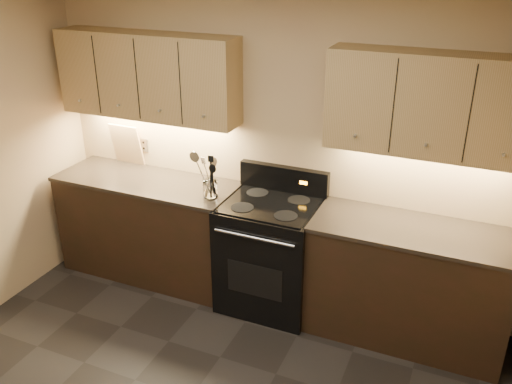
# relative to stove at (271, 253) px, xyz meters

# --- Properties ---
(wall_back) EXTENTS (4.00, 0.04, 2.60)m
(wall_back) POSITION_rel_stove_xyz_m (-0.08, 0.32, 0.82)
(wall_back) COLOR tan
(wall_back) RESTS_ON ground
(counter_left) EXTENTS (1.62, 0.62, 0.93)m
(counter_left) POSITION_rel_stove_xyz_m (-1.18, 0.02, -0.01)
(counter_left) COLOR black
(counter_left) RESTS_ON ground
(counter_right) EXTENTS (1.46, 0.62, 0.93)m
(counter_right) POSITION_rel_stove_xyz_m (1.10, 0.02, -0.01)
(counter_right) COLOR black
(counter_right) RESTS_ON ground
(stove) EXTENTS (0.76, 0.68, 1.14)m
(stove) POSITION_rel_stove_xyz_m (0.00, 0.00, 0.00)
(stove) COLOR black
(stove) RESTS_ON ground
(upper_cab_left) EXTENTS (1.60, 0.30, 0.70)m
(upper_cab_left) POSITION_rel_stove_xyz_m (-1.18, 0.17, 1.32)
(upper_cab_left) COLOR #A48552
(upper_cab_left) RESTS_ON wall_back
(upper_cab_right) EXTENTS (1.44, 0.30, 0.70)m
(upper_cab_right) POSITION_rel_stove_xyz_m (1.10, 0.17, 1.32)
(upper_cab_right) COLOR #A48552
(upper_cab_right) RESTS_ON wall_back
(outlet_plate) EXTENTS (0.08, 0.01, 0.12)m
(outlet_plate) POSITION_rel_stove_xyz_m (-1.38, 0.31, 0.64)
(outlet_plate) COLOR #B2B5BA
(outlet_plate) RESTS_ON wall_back
(utensil_crock) EXTENTS (0.14, 0.14, 0.15)m
(utensil_crock) POSITION_rel_stove_xyz_m (-0.50, -0.07, 0.52)
(utensil_crock) COLOR white
(utensil_crock) RESTS_ON counter_left
(cutting_board) EXTENTS (0.31, 0.10, 0.38)m
(cutting_board) POSITION_rel_stove_xyz_m (-1.54, 0.27, 0.64)
(cutting_board) COLOR tan
(cutting_board) RESTS_ON counter_left
(wooden_spoon) EXTENTS (0.11, 0.11, 0.32)m
(wooden_spoon) POSITION_rel_stove_xyz_m (-0.53, -0.08, 0.62)
(wooden_spoon) COLOR tan
(wooden_spoon) RESTS_ON utensil_crock
(black_spoon) EXTENTS (0.12, 0.15, 0.31)m
(black_spoon) POSITION_rel_stove_xyz_m (-0.49, -0.04, 0.62)
(black_spoon) COLOR black
(black_spoon) RESTS_ON utensil_crock
(black_turner) EXTENTS (0.10, 0.12, 0.36)m
(black_turner) POSITION_rel_stove_xyz_m (-0.48, -0.10, 0.64)
(black_turner) COLOR black
(black_turner) RESTS_ON utensil_crock
(steel_spatula) EXTENTS (0.18, 0.13, 0.35)m
(steel_spatula) POSITION_rel_stove_xyz_m (-0.49, -0.05, 0.63)
(steel_spatula) COLOR silver
(steel_spatula) RESTS_ON utensil_crock
(steel_skimmer) EXTENTS (0.24, 0.10, 0.38)m
(steel_skimmer) POSITION_rel_stove_xyz_m (-0.48, -0.09, 0.65)
(steel_skimmer) COLOR silver
(steel_skimmer) RESTS_ON utensil_crock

